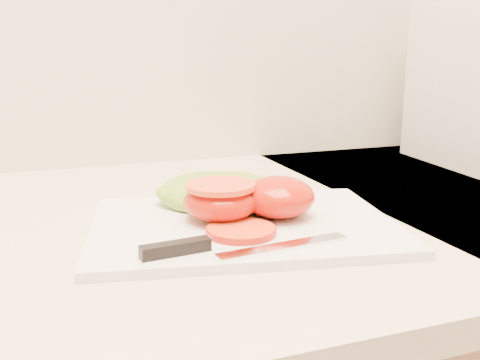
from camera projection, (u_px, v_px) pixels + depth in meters
name	position (u px, v px, depth m)	size (l,w,h in m)	color
cutting_board	(243.00, 225.00, 0.60)	(0.33, 0.24, 0.01)	silver
tomato_half_dome	(278.00, 197.00, 0.61)	(0.08, 0.08, 0.05)	red
tomato_half_cut	(221.00, 200.00, 0.60)	(0.08, 0.08, 0.04)	red
tomato_slice_0	(241.00, 230.00, 0.55)	(0.07, 0.07, 0.01)	orange
lettuce_leaf_0	(223.00, 193.00, 0.66)	(0.16, 0.11, 0.03)	#83A92C
lettuce_leaf_1	(255.00, 193.00, 0.67)	(0.11, 0.08, 0.02)	#83A92C
knife	(219.00, 248.00, 0.50)	(0.21, 0.05, 0.01)	silver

